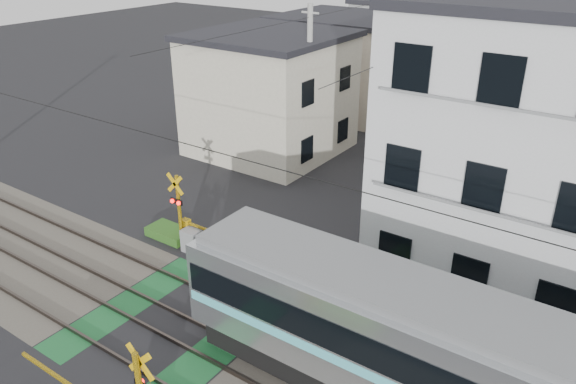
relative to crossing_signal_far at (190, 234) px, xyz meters
The scene contains 9 objects.
ground 4.53m from the crossing_signal_far, 54.71° to the right, with size 120.00×120.00×0.00m, color black.
track_bed 4.53m from the crossing_signal_far, 54.71° to the right, with size 120.00×120.00×0.14m.
crossing_signal_far is the anchor object (origin of this frame).
apartment_block 13.14m from the crossing_signal_far, 27.78° to the left, with size 10.20×8.36×9.30m.
houses_row 22.59m from the crossing_signal_far, 82.74° to the left, with size 22.07×31.35×6.80m.
catenary 9.78m from the crossing_signal_far, 22.86° to the right, with size 60.00×5.04×7.00m.
utility_poles 19.70m from the crossing_signal_far, 85.47° to the left, with size 7.90×42.00×8.00m.
pedestrian 27.48m from the crossing_signal_far, 82.35° to the left, with size 0.68×0.45×1.87m, color #21232A.
weed_patches 5.76m from the crossing_signal_far, 40.76° to the right, with size 10.25×8.80×0.40m.
Camera 1 is at (10.87, -9.30, 11.07)m, focal length 35.00 mm.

